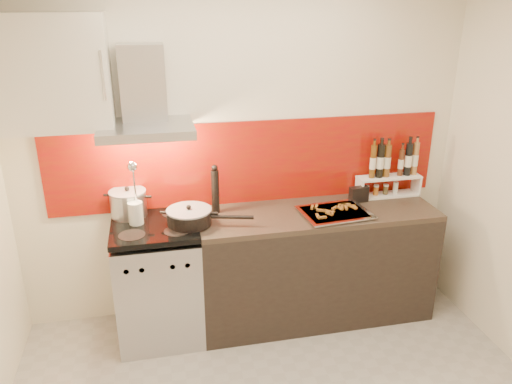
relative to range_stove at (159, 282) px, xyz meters
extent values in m
cube|color=silver|center=(0.70, 0.30, 0.86)|extent=(3.40, 0.02, 2.60)
cube|color=maroon|center=(0.75, 0.29, 0.78)|extent=(3.00, 0.02, 0.64)
cube|color=#B7B7BA|center=(0.00, 0.00, -0.02)|extent=(0.60, 0.60, 0.84)
cube|color=black|center=(0.00, -0.28, -0.11)|extent=(0.50, 0.02, 0.40)
cube|color=#B7B7BA|center=(0.00, -0.28, 0.28)|extent=(0.56, 0.02, 0.12)
cube|color=#FF190C|center=(0.00, -0.29, 0.28)|extent=(0.10, 0.01, 0.04)
cube|color=black|center=(0.00, 0.00, 0.45)|extent=(0.60, 0.60, 0.04)
cube|color=black|center=(1.20, 0.00, -0.01)|extent=(1.80, 0.60, 0.86)
cube|color=#33231F|center=(1.20, 0.00, 0.44)|extent=(1.80, 0.60, 0.04)
cube|color=#B7B7BA|center=(0.00, 0.05, 1.14)|extent=(0.62, 0.50, 0.06)
cube|color=#B7B7BA|center=(0.00, 0.20, 1.42)|extent=(0.30, 0.18, 0.50)
sphere|color=#FFD18C|center=(-0.15, 0.05, 1.10)|extent=(0.07, 0.07, 0.07)
sphere|color=#FFD18C|center=(0.15, 0.05, 1.10)|extent=(0.07, 0.07, 0.07)
cube|color=beige|center=(-0.55, 0.13, 1.51)|extent=(0.70, 0.35, 0.72)
cylinder|color=#B7B7BA|center=(-0.17, 0.19, 0.56)|extent=(0.26, 0.26, 0.18)
cylinder|color=#99999E|center=(-0.17, 0.19, 0.65)|extent=(0.26, 0.26, 0.01)
sphere|color=black|center=(-0.17, 0.19, 0.68)|extent=(0.03, 0.03, 0.03)
cylinder|color=black|center=(0.24, -0.04, 0.52)|extent=(0.31, 0.31, 0.10)
cylinder|color=#99999E|center=(0.24, -0.04, 0.57)|extent=(0.32, 0.32, 0.01)
sphere|color=black|center=(0.24, -0.04, 0.60)|extent=(0.03, 0.03, 0.03)
cylinder|color=black|center=(0.54, -0.12, 0.53)|extent=(0.29, 0.10, 0.03)
cylinder|color=silver|center=(-0.12, 0.04, 0.54)|extent=(0.10, 0.10, 0.17)
cylinder|color=silver|center=(-0.11, 0.04, 0.77)|extent=(0.01, 0.08, 0.31)
sphere|color=silver|center=(-0.11, -0.03, 0.91)|extent=(0.07, 0.07, 0.07)
cylinder|color=black|center=(0.46, 0.14, 0.62)|extent=(0.06, 0.06, 0.33)
sphere|color=black|center=(0.46, 0.14, 0.81)|extent=(0.05, 0.05, 0.05)
cube|color=white|center=(1.85, 0.18, 0.47)|extent=(0.51, 0.14, 0.01)
cube|color=white|center=(1.61, 0.18, 0.54)|extent=(0.01, 0.14, 0.14)
cube|color=white|center=(2.10, 0.18, 0.54)|extent=(0.02, 0.14, 0.14)
cube|color=white|center=(1.85, 0.18, 0.62)|extent=(0.51, 0.14, 0.02)
cylinder|color=#56340E|center=(1.70, 0.18, 0.76)|extent=(0.05, 0.05, 0.26)
cylinder|color=black|center=(1.76, 0.18, 0.76)|extent=(0.06, 0.06, 0.27)
cylinder|color=brown|center=(1.82, 0.18, 0.75)|extent=(0.05, 0.05, 0.26)
cylinder|color=#4B2614|center=(1.94, 0.18, 0.73)|extent=(0.04, 0.04, 0.22)
cylinder|color=black|center=(2.00, 0.18, 0.76)|extent=(0.06, 0.06, 0.26)
cylinder|color=#9D6C39|center=(2.06, 0.18, 0.76)|extent=(0.05, 0.05, 0.26)
cylinder|color=beige|center=(1.67, 0.18, 0.51)|extent=(0.04, 0.04, 0.07)
cylinder|color=#AE5D1D|center=(1.75, 0.18, 0.51)|extent=(0.04, 0.04, 0.07)
cylinder|color=#4A4025|center=(1.83, 0.18, 0.51)|extent=(0.04, 0.04, 0.07)
cylinder|color=silver|center=(1.92, 0.18, 0.51)|extent=(0.04, 0.04, 0.08)
cube|color=black|center=(1.57, 0.11, 0.52)|extent=(0.15, 0.08, 0.12)
cube|color=silver|center=(1.31, -0.09, 0.47)|extent=(0.50, 0.40, 0.01)
cube|color=silver|center=(1.31, -0.09, 0.48)|extent=(0.53, 0.42, 0.01)
cube|color=red|center=(1.31, -0.09, 0.48)|extent=(0.46, 0.36, 0.01)
cube|color=brown|center=(1.21, -0.06, 0.49)|extent=(0.06, 0.05, 0.02)
cube|color=brown|center=(1.20, 0.02, 0.49)|extent=(0.04, 0.06, 0.02)
cube|color=brown|center=(1.25, -0.13, 0.49)|extent=(0.05, 0.06, 0.02)
cube|color=brown|center=(1.25, -0.08, 0.49)|extent=(0.06, 0.06, 0.02)
cube|color=brown|center=(1.40, 0.01, 0.49)|extent=(0.07, 0.03, 0.02)
cube|color=brown|center=(1.15, -0.15, 0.49)|extent=(0.02, 0.06, 0.02)
cube|color=brown|center=(1.46, -0.05, 0.49)|extent=(0.05, 0.06, 0.02)
cube|color=brown|center=(1.17, -0.18, 0.49)|extent=(0.06, 0.02, 0.02)
cube|color=brown|center=(1.43, 0.01, 0.49)|extent=(0.07, 0.04, 0.02)
cube|color=brown|center=(1.41, -0.05, 0.49)|extent=(0.03, 0.07, 0.02)
cube|color=brown|center=(1.36, -0.05, 0.49)|extent=(0.05, 0.06, 0.02)
cube|color=brown|center=(1.39, -0.01, 0.49)|extent=(0.04, 0.07, 0.02)
cube|color=brown|center=(1.16, 0.01, 0.49)|extent=(0.04, 0.07, 0.02)
cube|color=brown|center=(1.27, -0.12, 0.49)|extent=(0.06, 0.06, 0.02)
cube|color=brown|center=(1.32, -0.04, 0.49)|extent=(0.06, 0.05, 0.02)
cube|color=brown|center=(1.46, -0.03, 0.49)|extent=(0.07, 0.03, 0.02)
camera|label=1|loc=(0.03, -3.25, 1.95)|focal=35.00mm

